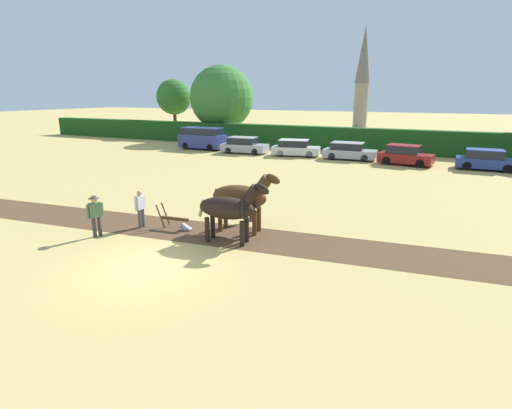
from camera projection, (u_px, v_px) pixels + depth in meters
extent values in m
plane|color=tan|center=(147.00, 269.00, 12.75)|extent=(240.00, 240.00, 0.00)
cube|color=brown|center=(130.00, 223.00, 17.22)|extent=(32.47, 6.01, 0.01)
cube|color=#194719|center=(352.00, 139.00, 38.69)|extent=(79.59, 1.31, 2.25)
cylinder|color=#423323|center=(175.00, 121.00, 52.94)|extent=(0.44, 0.44, 3.76)
sphere|color=#2D6628|center=(174.00, 97.00, 52.10)|extent=(4.52, 4.52, 4.52)
cylinder|color=#423323|center=(222.00, 128.00, 47.68)|extent=(0.44, 0.44, 2.92)
sphere|color=#387533|center=(222.00, 98.00, 46.74)|extent=(7.44, 7.44, 7.44)
cylinder|color=gray|center=(361.00, 106.00, 63.54)|extent=(2.18, 2.18, 6.99)
cone|color=slate|center=(364.00, 54.00, 61.45)|extent=(2.39, 2.39, 8.55)
ellipsoid|color=black|center=(227.00, 208.00, 14.74)|extent=(2.24, 1.10, 0.83)
cylinder|color=black|center=(247.00, 230.00, 14.96)|extent=(0.18, 0.18, 0.96)
cylinder|color=black|center=(242.00, 234.00, 14.53)|extent=(0.18, 0.18, 0.96)
cylinder|color=black|center=(213.00, 226.00, 15.41)|extent=(0.18, 0.18, 0.96)
cylinder|color=black|center=(207.00, 230.00, 14.97)|extent=(0.18, 0.18, 0.96)
cylinder|color=black|center=(250.00, 197.00, 14.31)|extent=(0.86, 0.48, 0.94)
ellipsoid|color=black|center=(262.00, 189.00, 14.08)|extent=(0.70, 0.33, 0.54)
cube|color=gray|center=(255.00, 192.00, 14.20)|extent=(0.45, 0.13, 0.60)
cylinder|color=gray|center=(202.00, 208.00, 15.08)|extent=(0.31, 0.15, 0.71)
torus|color=black|center=(246.00, 208.00, 14.48)|extent=(0.20, 0.86, 0.85)
ellipsoid|color=#513319|center=(239.00, 197.00, 15.89)|extent=(2.36, 1.24, 0.96)
cylinder|color=#513319|center=(259.00, 219.00, 16.16)|extent=(0.18, 0.18, 1.01)
cylinder|color=#513319|center=(254.00, 223.00, 15.65)|extent=(0.18, 0.18, 1.01)
cylinder|color=#513319|center=(226.00, 216.00, 16.62)|extent=(0.18, 0.18, 1.01)
cylinder|color=#513319|center=(220.00, 219.00, 16.12)|extent=(0.18, 0.18, 1.01)
cylinder|color=#513319|center=(262.00, 186.00, 15.44)|extent=(0.89, 0.54, 0.94)
ellipsoid|color=#513319|center=(273.00, 179.00, 15.23)|extent=(0.70, 0.33, 0.54)
cube|color=black|center=(267.00, 181.00, 15.33)|extent=(0.44, 0.13, 0.58)
cylinder|color=black|center=(215.00, 197.00, 16.25)|extent=(0.31, 0.15, 0.71)
torus|color=black|center=(258.00, 197.00, 15.62)|extent=(0.21, 0.97, 0.97)
cube|color=#4C331E|center=(175.00, 219.00, 16.38)|extent=(1.24, 0.23, 0.12)
cube|color=#939399|center=(186.00, 228.00, 16.32)|extent=(0.50, 0.25, 0.39)
cylinder|color=#4C331E|center=(166.00, 214.00, 16.71)|extent=(0.40, 0.10, 0.96)
cylinder|color=#4C331E|center=(160.00, 216.00, 16.35)|extent=(0.40, 0.10, 0.96)
cylinder|color=#4C4C4C|center=(143.00, 217.00, 16.71)|extent=(0.14, 0.14, 0.80)
cylinder|color=#4C4C4C|center=(140.00, 219.00, 16.53)|extent=(0.14, 0.14, 0.80)
cube|color=silver|center=(140.00, 202.00, 16.44)|extent=(0.22, 0.47, 0.57)
sphere|color=tan|center=(139.00, 193.00, 16.33)|extent=(0.22, 0.22, 0.22)
cylinder|color=silver|center=(144.00, 201.00, 16.69)|extent=(0.09, 0.09, 0.53)
cylinder|color=silver|center=(136.00, 205.00, 16.20)|extent=(0.09, 0.09, 0.53)
cylinder|color=#38332D|center=(254.00, 212.00, 17.54)|extent=(0.14, 0.14, 0.80)
cylinder|color=#38332D|center=(251.00, 213.00, 17.39)|extent=(0.14, 0.14, 0.80)
cube|color=tan|center=(252.00, 197.00, 17.28)|extent=(0.31, 0.50, 0.57)
sphere|color=tan|center=(252.00, 188.00, 17.17)|extent=(0.22, 0.22, 0.22)
cylinder|color=tan|center=(256.00, 196.00, 17.49)|extent=(0.09, 0.09, 0.53)
cylinder|color=tan|center=(248.00, 199.00, 17.08)|extent=(0.09, 0.09, 0.53)
cylinder|color=#38332D|center=(100.00, 226.00, 15.63)|extent=(0.14, 0.14, 0.80)
cylinder|color=#38332D|center=(94.00, 227.00, 15.50)|extent=(0.14, 0.14, 0.80)
cube|color=#4C6B4C|center=(95.00, 210.00, 15.38)|extent=(0.37, 0.51, 0.56)
sphere|color=tan|center=(94.00, 200.00, 15.27)|extent=(0.22, 0.22, 0.22)
cylinder|color=#4C6B4C|center=(102.00, 209.00, 15.56)|extent=(0.09, 0.09, 0.53)
cylinder|color=#4C6B4C|center=(88.00, 212.00, 15.21)|extent=(0.09, 0.09, 0.53)
cylinder|color=#665B4C|center=(94.00, 198.00, 15.26)|extent=(0.41, 0.41, 0.02)
cylinder|color=#665B4C|center=(94.00, 197.00, 15.24)|extent=(0.21, 0.21, 0.10)
cube|color=navy|center=(202.00, 141.00, 40.02)|extent=(4.69, 1.94, 1.30)
cube|color=black|center=(202.00, 131.00, 39.76)|extent=(4.13, 1.74, 0.61)
cube|color=navy|center=(202.00, 128.00, 39.67)|extent=(4.13, 1.74, 0.06)
cylinder|color=black|center=(219.00, 146.00, 40.27)|extent=(0.70, 0.23, 0.70)
cylinder|color=black|center=(210.00, 148.00, 38.82)|extent=(0.70, 0.23, 0.70)
cylinder|color=black|center=(195.00, 144.00, 41.49)|extent=(0.70, 0.23, 0.70)
cylinder|color=black|center=(186.00, 146.00, 40.03)|extent=(0.70, 0.23, 0.70)
cube|color=#A8A8B2|center=(245.00, 148.00, 37.42)|extent=(4.40, 2.16, 0.70)
cube|color=black|center=(242.00, 141.00, 37.32)|extent=(2.69, 1.84, 0.59)
cube|color=#A8A8B2|center=(242.00, 137.00, 37.23)|extent=(2.69, 1.84, 0.06)
cylinder|color=black|center=(261.00, 150.00, 37.75)|extent=(0.62, 0.27, 0.60)
cylinder|color=black|center=(255.00, 152.00, 36.32)|extent=(0.62, 0.27, 0.60)
cylinder|color=black|center=(235.00, 148.00, 38.64)|extent=(0.62, 0.27, 0.60)
cylinder|color=black|center=(228.00, 150.00, 37.21)|extent=(0.62, 0.27, 0.60)
cube|color=silver|center=(296.00, 150.00, 35.73)|extent=(4.46, 2.53, 0.68)
cube|color=black|center=(294.00, 143.00, 35.61)|extent=(2.78, 2.03, 0.57)
cube|color=silver|center=(294.00, 140.00, 35.53)|extent=(2.78, 2.03, 0.06)
cylinder|color=black|center=(311.00, 152.00, 36.19)|extent=(0.64, 0.33, 0.61)
cylinder|color=black|center=(309.00, 154.00, 34.76)|extent=(0.64, 0.33, 0.61)
cylinder|color=black|center=(283.00, 151.00, 36.80)|extent=(0.64, 0.33, 0.61)
cylinder|color=black|center=(280.00, 153.00, 35.37)|extent=(0.64, 0.33, 0.61)
cube|color=#A8A8B2|center=(350.00, 154.00, 33.81)|extent=(4.41, 1.97, 0.67)
cube|color=black|center=(348.00, 146.00, 33.73)|extent=(2.67, 1.72, 0.55)
cube|color=#A8A8B2|center=(348.00, 143.00, 33.64)|extent=(2.67, 1.72, 0.06)
cylinder|color=black|center=(367.00, 156.00, 34.05)|extent=(0.63, 0.24, 0.63)
cylinder|color=black|center=(364.00, 158.00, 32.64)|extent=(0.63, 0.24, 0.63)
cylinder|color=black|center=(336.00, 154.00, 35.08)|extent=(0.63, 0.24, 0.63)
cylinder|color=black|center=(332.00, 156.00, 33.67)|extent=(0.63, 0.24, 0.63)
cube|color=maroon|center=(406.00, 158.00, 31.26)|extent=(4.24, 2.26, 0.72)
cube|color=black|center=(404.00, 149.00, 31.19)|extent=(2.61, 1.87, 0.60)
cube|color=maroon|center=(404.00, 145.00, 31.10)|extent=(2.61, 1.87, 0.06)
cylinder|color=black|center=(424.00, 161.00, 31.27)|extent=(0.68, 0.31, 0.66)
cylinder|color=black|center=(420.00, 164.00, 30.05)|extent=(0.68, 0.31, 0.66)
cylinder|color=black|center=(392.00, 158.00, 32.59)|extent=(0.68, 0.31, 0.66)
cylinder|color=black|center=(387.00, 161.00, 31.37)|extent=(0.68, 0.31, 0.66)
cube|color=navy|center=(487.00, 163.00, 29.15)|extent=(4.13, 1.73, 0.70)
cube|color=black|center=(485.00, 154.00, 29.06)|extent=(2.48, 1.55, 0.58)
cube|color=navy|center=(485.00, 150.00, 28.98)|extent=(2.48, 1.55, 0.06)
cylinder|color=black|center=(505.00, 165.00, 29.31)|extent=(0.64, 0.22, 0.64)
cylinder|color=black|center=(508.00, 169.00, 28.02)|extent=(0.64, 0.22, 0.64)
cylinder|color=black|center=(466.00, 163.00, 30.38)|extent=(0.64, 0.22, 0.64)
cylinder|color=black|center=(467.00, 166.00, 29.09)|extent=(0.64, 0.22, 0.64)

